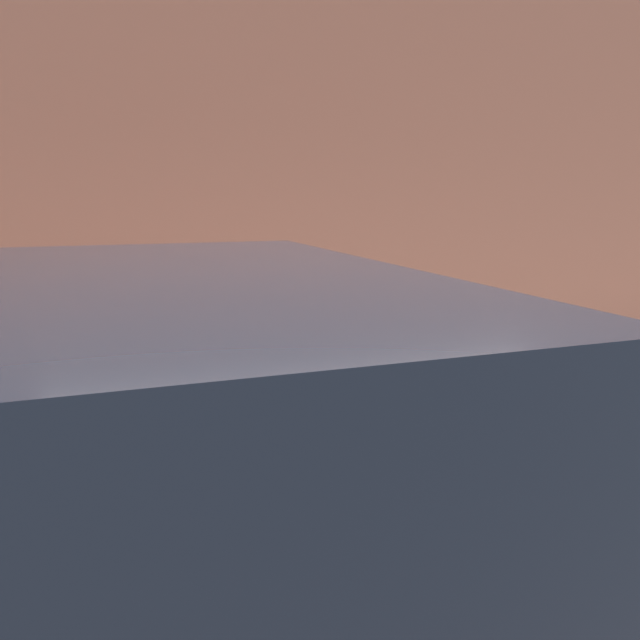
% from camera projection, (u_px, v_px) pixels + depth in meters
% --- Properties ---
extents(sidewalk, '(24.00, 2.80, 0.12)m').
position_uv_depth(sidewalk, '(264.00, 466.00, 4.30)').
color(sidewalk, '#9E9B96').
rests_on(sidewalk, ground_plane).
extents(building_facade, '(24.00, 0.30, 4.97)m').
position_uv_depth(building_facade, '(207.00, 128.00, 5.59)').
color(building_facade, '#935642').
rests_on(building_facade, ground_plane).
extents(parking_meter, '(0.21, 0.13, 1.48)m').
position_uv_depth(parking_meter, '(320.00, 351.00, 3.17)').
color(parking_meter, '#2D2D30').
rests_on(parking_meter, sidewalk).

